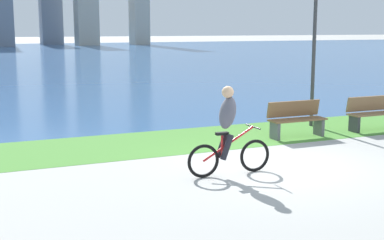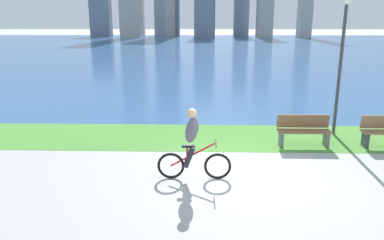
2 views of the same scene
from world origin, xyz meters
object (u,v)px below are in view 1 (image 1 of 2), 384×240
at_px(bench_far_along_path, 373,113).
at_px(lamppost_tall, 315,26).
at_px(bench_near_path, 296,119).
at_px(cyclist_lead, 228,131).

distance_m(bench_far_along_path, lamppost_tall, 2.81).
height_order(bench_near_path, lamppost_tall, lamppost_tall).
distance_m(bench_near_path, lamppost_tall, 2.87).
relative_size(bench_near_path, lamppost_tall, 0.35).
bearing_deg(cyclist_lead, bench_near_path, 37.74).
height_order(bench_near_path, bench_far_along_path, same).
height_order(cyclist_lead, bench_near_path, cyclist_lead).
bearing_deg(lamppost_tall, cyclist_lead, -141.05).
distance_m(bench_near_path, bench_far_along_path, 2.41).
bearing_deg(bench_near_path, cyclist_lead, -142.26).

